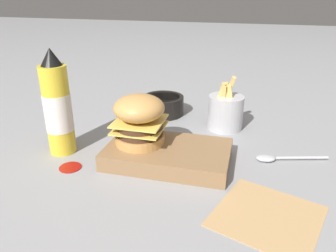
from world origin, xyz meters
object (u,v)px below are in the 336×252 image
at_px(serving_board, 168,154).
at_px(side_bowl, 163,105).
at_px(fries_basket, 225,112).
at_px(ketchup_bottle, 58,108).
at_px(spoon, 275,158).
at_px(burger, 139,119).

relative_size(serving_board, side_bowl, 2.20).
distance_m(fries_basket, side_bowl, 0.20).
distance_m(serving_board, fries_basket, 0.25).
distance_m(serving_board, ketchup_bottle, 0.27).
relative_size(fries_basket, spoon, 0.92).
distance_m(ketchup_bottle, spoon, 0.50).
bearing_deg(burger, serving_board, -5.49).
height_order(ketchup_bottle, side_bowl, ketchup_bottle).
distance_m(burger, fries_basket, 0.28).
bearing_deg(side_bowl, ketchup_bottle, -119.34).
height_order(burger, ketchup_bottle, ketchup_bottle).
distance_m(serving_board, spoon, 0.24).
relative_size(serving_board, ketchup_bottle, 1.11).
height_order(serving_board, spoon, serving_board).
bearing_deg(ketchup_bottle, spoon, 9.23).
xyz_separation_m(side_bowl, spoon, (0.32, -0.22, -0.02)).
height_order(burger, side_bowl, burger).
height_order(serving_board, burger, burger).
bearing_deg(ketchup_bottle, fries_basket, 33.18).
height_order(ketchup_bottle, spoon, ketchup_bottle).
bearing_deg(serving_board, side_bowl, 107.38).
relative_size(serving_board, fries_basket, 1.81).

